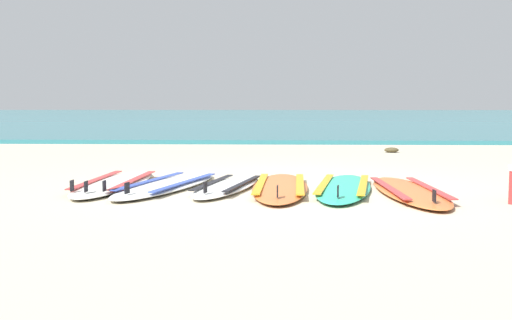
% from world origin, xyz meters
% --- Properties ---
extents(ground_plane, '(80.00, 80.00, 0.00)m').
position_xyz_m(ground_plane, '(0.00, 0.00, 0.00)').
color(ground_plane, '#C1B599').
extents(sea, '(80.00, 60.00, 0.10)m').
position_xyz_m(sea, '(0.00, 37.09, 0.05)').
color(sea, teal).
rests_on(sea, ground).
extents(surfboard_0, '(0.70, 2.47, 0.18)m').
position_xyz_m(surfboard_0, '(-1.98, -0.02, 0.04)').
color(surfboard_0, silver).
rests_on(surfboard_0, ground).
extents(surfboard_1, '(1.18, 2.46, 0.18)m').
position_xyz_m(surfboard_1, '(-1.34, -0.16, 0.04)').
color(surfboard_1, white).
rests_on(surfboard_1, ground).
extents(surfboard_2, '(0.89, 2.02, 0.18)m').
position_xyz_m(surfboard_2, '(-0.65, -0.24, 0.04)').
color(surfboard_2, white).
rests_on(surfboard_2, ground).
extents(surfboard_3, '(0.67, 2.43, 0.18)m').
position_xyz_m(surfboard_3, '(-0.07, -0.28, 0.04)').
color(surfboard_3, orange).
rests_on(surfboard_3, ground).
extents(surfboard_4, '(0.96, 2.41, 0.18)m').
position_xyz_m(surfboard_4, '(0.63, -0.30, 0.04)').
color(surfboard_4, '#2DB793').
rests_on(surfboard_4, ground).
extents(surfboard_5, '(0.68, 2.37, 0.18)m').
position_xyz_m(surfboard_5, '(1.28, -0.55, 0.04)').
color(surfboard_5, orange).
rests_on(surfboard_5, ground).
extents(seaweed_clump_near_shoreline, '(0.28, 0.22, 0.10)m').
position_xyz_m(seaweed_clump_near_shoreline, '(2.09, 4.94, 0.05)').
color(seaweed_clump_near_shoreline, '#4C4228').
rests_on(seaweed_clump_near_shoreline, ground).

